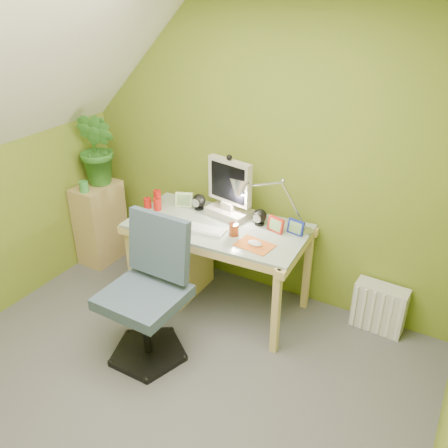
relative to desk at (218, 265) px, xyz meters
The scene contains 20 objects.
floor 1.25m from the desk, 82.48° to the right, with size 3.20×3.20×0.01m, color #55555A.
wall_back 0.95m from the desk, 69.65° to the left, with size 3.20×0.01×2.40m, color olive.
desk is the anchor object (origin of this frame).
monitor 0.66m from the desk, 90.00° to the left, with size 0.39×0.23×0.54m, color #BDB7AA, non-canonical shape.
speaker_left 0.53m from the desk, 149.35° to the left, with size 0.11×0.11×0.13m, color black, non-canonical shape.
speaker_right 0.53m from the desk, 30.65° to the left, with size 0.11×0.11×0.13m, color black, non-canonical shape.
keyboard 0.40m from the desk, 119.74° to the right, with size 0.40×0.13×0.02m, color white.
mousepad 0.54m from the desk, 20.22° to the right, with size 0.25×0.18×0.01m, color orange.
mouse 0.55m from the desk, 20.22° to the right, with size 0.11×0.07×0.04m, color white.
amber_tumbler 0.45m from the desk, 23.96° to the right, with size 0.07×0.07×0.09m, color #9C4016.
candle_cluster 0.74m from the desk, behind, with size 0.17×0.15×0.13m, color red, non-canonical shape.
photo_frame_red 0.60m from the desk, 15.95° to the left, with size 0.13×0.02×0.11m, color red.
photo_frame_blue 0.71m from the desk, 15.95° to the left, with size 0.13×0.02×0.11m, color navy.
photo_frame_green 0.60m from the desk, 160.71° to the left, with size 0.14×0.02×0.12m, color beige.
desk_lamp 0.81m from the desk, 21.80° to the left, with size 0.55×0.23×0.59m, color silver, non-canonical shape.
side_ledge 1.30m from the desk, behind, with size 0.28×0.43×0.74m, color tan.
potted_plant 1.45m from the desk, behind, with size 0.36×0.29×0.66m, color #337226.
green_cup 1.35m from the desk, behind, with size 0.07×0.07×0.10m, color green.
task_chair 0.80m from the desk, 98.91° to the right, with size 0.58×0.58×1.05m, color #3B4C61, non-canonical shape.
radiator 1.26m from the desk, 14.84° to the left, with size 0.38×0.15×0.38m, color silver.
Camera 1 is at (1.45, -1.54, 2.40)m, focal length 38.00 mm.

